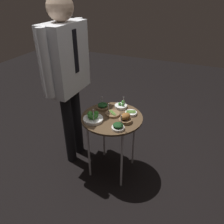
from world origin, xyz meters
TOP-DOWN VIEW (x-y plane):
  - ground_plane at (0.00, 0.00)m, footprint 8.00×8.00m
  - serving_cart at (0.00, 0.00)m, footprint 0.57×0.57m
  - bowl_asparagus_front_center at (0.03, 0.01)m, footprint 0.14×0.14m
  - bowl_broccoli_mid_right at (-0.13, 0.13)m, footprint 0.18×0.18m
  - bowl_asparagus_mid_left at (0.11, -0.15)m, footprint 0.11×0.11m
  - bowl_spinach_far_rim at (0.10, 0.14)m, footprint 0.12×0.12m
  - bowl_spinach_center at (-0.16, -0.13)m, footprint 0.11×0.11m
  - bowl_roast_back_right at (-0.04, -0.14)m, footprint 0.12×0.12m
  - bowl_broccoli_near_rim at (0.20, -0.01)m, footprint 0.12×0.12m
  - waiter_figure at (0.04, 0.47)m, footprint 0.61×0.23m

SIDE VIEW (x-z plane):
  - ground_plane at x=0.00m, z-range 0.00..0.00m
  - serving_cart at x=0.00m, z-range 0.27..0.93m
  - bowl_asparagus_front_center at x=0.03m, z-range 0.61..0.73m
  - bowl_asparagus_mid_left at x=0.11m, z-range 0.65..0.69m
  - bowl_broccoli_near_rim at x=0.20m, z-range 0.61..0.74m
  - bowl_spinach_center at x=-0.16m, z-range 0.61..0.75m
  - bowl_broccoli_mid_right at x=-0.13m, z-range 0.61..0.75m
  - bowl_spinach_far_rim at x=0.10m, z-range 0.62..0.74m
  - bowl_roast_back_right at x=-0.04m, z-range 0.65..0.74m
  - waiter_figure at x=0.04m, z-range 0.22..1.89m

